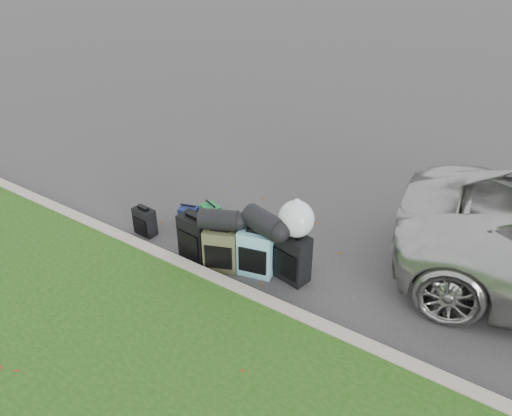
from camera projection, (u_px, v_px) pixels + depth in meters
The scene contains 12 objects.
ground at pixel (254, 248), 7.34m from camera, with size 120.00×120.00×0.00m, color #383535.
curb at pixel (212, 280), 6.59m from camera, with size 120.00×0.18×0.15m, color #9E937F.
suitcase_small_black at pixel (145, 221), 7.56m from camera, with size 0.34×0.19×0.43m, color black.
suitcase_large_black_left at pixel (196, 237), 6.99m from camera, with size 0.46×0.27×0.66m, color black.
suitcase_olive at pixel (221, 249), 6.78m from camera, with size 0.45×0.28×0.62m, color #414127.
suitcase_teal at pixel (256, 253), 6.67m from camera, with size 0.47×0.28×0.67m, color #60A3B3.
suitcase_large_black_right at pixel (292, 257), 6.56m from camera, with size 0.46×0.27×0.69m, color black.
tote_green at pixel (211, 215), 7.83m from camera, with size 0.28×0.23×0.32m, color #1C8139.
tote_navy at pixel (189, 216), 7.83m from camera, with size 0.28×0.22×0.30m, color navy.
duffel_left at pixel (218, 220), 6.58m from camera, with size 0.28×0.28×0.52m, color black.
duffel_right at pixel (264, 223), 6.40m from camera, with size 0.31×0.31×0.56m, color black.
trash_bag at pixel (296, 219), 6.30m from camera, with size 0.47×0.47×0.47m, color white.
Camera 1 is at (3.36, -4.98, 4.26)m, focal length 35.00 mm.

